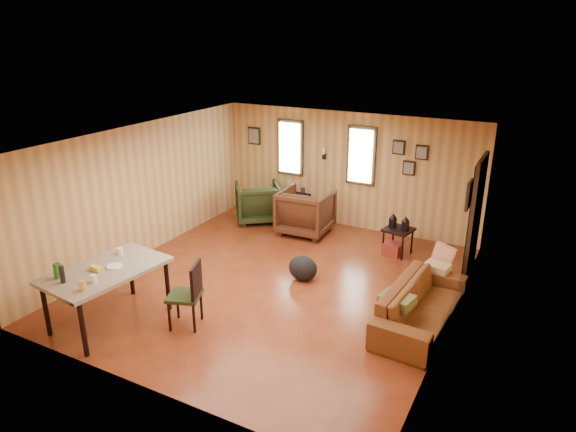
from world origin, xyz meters
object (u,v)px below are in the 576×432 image
Objects in this scene: recliner_brown at (306,210)px; recliner_green at (258,200)px; side_table at (399,227)px; sofa at (423,299)px; end_table at (298,200)px; dining_table at (105,274)px.

recliner_brown is 1.24m from recliner_green.
sofa is at bearing -65.56° from side_table.
end_table is 0.41× the size of dining_table.
end_table is at bearing -176.91° from recliner_green.
recliner_brown is at bearing 55.47° from sofa.
recliner_green is at bearing 100.26° from dining_table.
recliner_brown is at bearing 84.41° from dining_table.
dining_table is at bearing -124.93° from side_table.
side_table is (3.19, -0.30, 0.07)m from recliner_green.
end_table is 0.91× the size of side_table.
recliner_green is 0.53× the size of dining_table.
recliner_brown is (-2.95, 2.33, 0.10)m from sofa.
sofa is 2.66× the size of side_table.
recliner_brown is 1.43× the size of end_table.
dining_table is at bearing -94.82° from end_table.
side_table is at bearing 28.16° from sofa.
recliner_brown is 0.93m from end_table.
recliner_green is 1.31× the size of end_table.
dining_table is at bearing 55.53° from recliner_green.
end_table is 2.66m from side_table.
sofa is 2.23× the size of recliner_green.
side_table is at bearing 62.09° from dining_table.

